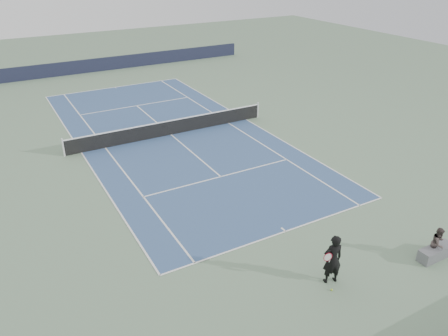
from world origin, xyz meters
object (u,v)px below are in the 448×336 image
tennis_ball (332,290)px  tennis_player (333,259)px  spectator_bench (437,248)px  tennis_net (171,127)px

tennis_ball → tennis_player: bearing=56.7°
tennis_player → spectator_bench: size_ratio=1.22×
tennis_net → spectator_bench: size_ratio=8.32×
tennis_net → tennis_ball: 15.45m
tennis_ball → tennis_net: bearing=87.4°
tennis_net → spectator_bench: bearing=-76.5°
tennis_net → spectator_bench: spectator_bench is taller
tennis_net → tennis_ball: size_ratio=181.20×
tennis_net → tennis_ball: tennis_net is taller
tennis_net → tennis_ball: (-0.70, -15.43, -0.47)m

